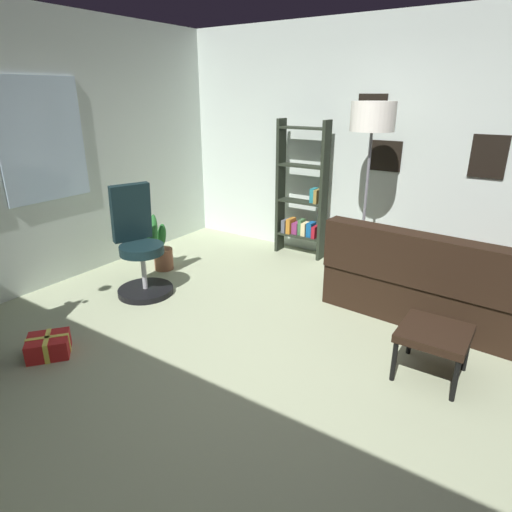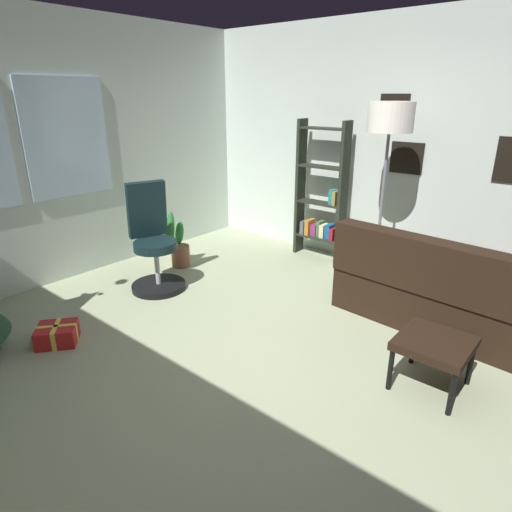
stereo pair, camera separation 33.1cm
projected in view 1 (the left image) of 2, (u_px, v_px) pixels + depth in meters
name	position (u px, v px, depth m)	size (l,w,h in m)	color
ground_plane	(276.00, 375.00, 3.30)	(5.07, 5.65, 0.10)	#A0AA87
wall_back_with_windows	(28.00, 155.00, 4.28)	(5.07, 0.12, 2.75)	silver
wall_right_with_frames	(400.00, 149.00, 4.81)	(0.12, 5.65, 2.75)	silver
couch	(445.00, 283.00, 4.05)	(1.57, 1.91, 0.85)	black
footstool	(434.00, 336.00, 3.10)	(0.48, 0.47, 0.38)	black
gift_box_red	(49.00, 346.00, 3.44)	(0.41, 0.40, 0.16)	red
office_chair	(140.00, 252.00, 4.42)	(0.56, 0.58, 1.12)	black
bookshelf	(302.00, 198.00, 5.37)	(0.18, 0.64, 1.67)	#232A1F
floor_lamp	(372.00, 126.00, 4.26)	(0.43, 0.43, 1.88)	slate
potted_plant	(159.00, 248.00, 5.04)	(0.38, 0.36, 0.71)	brown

